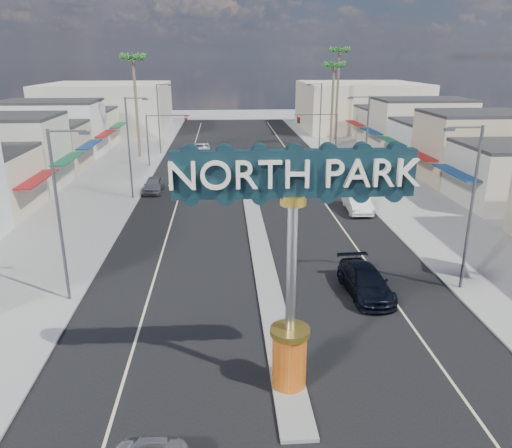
{
  "coord_description": "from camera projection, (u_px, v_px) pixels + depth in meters",
  "views": [
    {
      "loc": [
        -2.36,
        -14.26,
        12.21
      ],
      "look_at": [
        -0.67,
        10.99,
        3.73
      ],
      "focal_mm": 35.0,
      "sensor_mm": 36.0,
      "label": 1
    }
  ],
  "objects": [
    {
      "name": "palm_right_far",
      "position": [
        339.0,
        56.0,
        73.19
      ],
      "size": [
        2.6,
        2.6,
        14.1
      ],
      "color": "brown",
      "rests_on": "ground"
    },
    {
      "name": "streetlight_r_near",
      "position": [
        469.0,
        201.0,
        26.03
      ],
      "size": [
        2.03,
        0.22,
        9.0
      ],
      "color": "#47474C",
      "rests_on": "ground"
    },
    {
      "name": "traffic_signal_right",
      "position": [
        321.0,
        129.0,
        58.37
      ],
      "size": [
        5.09,
        0.45,
        6.0
      ],
      "color": "#47474C",
      "rests_on": "ground"
    },
    {
      "name": "palm_left_far",
      "position": [
        133.0,
        63.0,
        60.35
      ],
      "size": [
        2.6,
        2.6,
        13.1
      ],
      "color": "brown",
      "rests_on": "ground"
    },
    {
      "name": "city_bus",
      "position": [
        199.0,
        163.0,
        53.19
      ],
      "size": [
        2.91,
        10.74,
        2.97
      ],
      "primitive_type": "imported",
      "rotation": [
        0.0,
        0.0,
        0.04
      ],
      "color": "silver",
      "rests_on": "ground"
    },
    {
      "name": "car_parked_right",
      "position": [
        357.0,
        201.0,
        41.42
      ],
      "size": [
        2.0,
        5.09,
        1.65
      ],
      "primitive_type": "imported",
      "rotation": [
        0.0,
        0.0,
        -0.05
      ],
      "color": "white",
      "rests_on": "ground"
    },
    {
      "name": "median_island",
      "position": [
        264.0,
        264.0,
        30.74
      ],
      "size": [
        1.3,
        30.0,
        0.16
      ],
      "primitive_type": "cube",
      "color": "gray",
      "rests_on": "ground"
    },
    {
      "name": "traffic_signal_left",
      "position": [
        163.0,
        130.0,
        57.21
      ],
      "size": [
        5.09,
        0.45,
        6.0
      ],
      "color": "#47474C",
      "rests_on": "ground"
    },
    {
      "name": "streetlight_l_near",
      "position": [
        61.0,
        209.0,
        24.72
      ],
      "size": [
        2.03,
        0.22,
        9.0
      ],
      "color": "#47474C",
      "rests_on": "ground"
    },
    {
      "name": "sidewalk_left",
      "position": [
        95.0,
        199.0,
        45.0
      ],
      "size": [
        8.0,
        120.0,
        0.12
      ],
      "primitive_type": "cube",
      "color": "gray",
      "rests_on": "ground"
    },
    {
      "name": "car_parked_left",
      "position": [
        154.0,
        185.0,
        47.27
      ],
      "size": [
        1.75,
        4.23,
        1.43
      ],
      "primitive_type": "imported",
      "rotation": [
        0.0,
        0.0,
        -0.02
      ],
      "color": "slate",
      "rests_on": "ground"
    },
    {
      "name": "backdrop_far_left",
      "position": [
        108.0,
        107.0,
        85.82
      ],
      "size": [
        20.0,
        20.0,
        8.0
      ],
      "primitive_type": "cube",
      "color": "#B7B29E",
      "rests_on": "ground"
    },
    {
      "name": "suv_right",
      "position": [
        365.0,
        282.0,
        26.84
      ],
      "size": [
        2.4,
        5.23,
        1.48
      ],
      "primitive_type": "imported",
      "rotation": [
        0.0,
        0.0,
        0.06
      ],
      "color": "black",
      "rests_on": "ground"
    },
    {
      "name": "sidewalk_right",
      "position": [
        398.0,
        194.0,
        46.77
      ],
      "size": [
        8.0,
        120.0,
        0.12
      ],
      "primitive_type": "cube",
      "color": "gray",
      "rests_on": "ground"
    },
    {
      "name": "storefront_row_left",
      "position": [
        29.0,
        144.0,
        55.74
      ],
      "size": [
        12.0,
        42.0,
        6.0
      ],
      "primitive_type": "cube",
      "color": "beige",
      "rests_on": "ground"
    },
    {
      "name": "streetlight_r_far",
      "position": [
        319.0,
        114.0,
        65.77
      ],
      "size": [
        2.03,
        0.22,
        9.0
      ],
      "color": "#47474C",
      "rests_on": "ground"
    },
    {
      "name": "road",
      "position": [
        250.0,
        197.0,
        45.9
      ],
      "size": [
        20.0,
        120.0,
        0.01
      ],
      "primitive_type": "cube",
      "color": "black",
      "rests_on": "ground"
    },
    {
      "name": "palm_right_mid",
      "position": [
        334.0,
        70.0,
        67.95
      ],
      "size": [
        2.6,
        2.6,
        12.1
      ],
      "color": "brown",
      "rests_on": "ground"
    },
    {
      "name": "streetlight_l_mid",
      "position": [
        130.0,
        143.0,
        43.64
      ],
      "size": [
        2.03,
        0.22,
        9.0
      ],
      "color": "#47474C",
      "rests_on": "ground"
    },
    {
      "name": "storefront_row_right",
      "position": [
        446.0,
        139.0,
        58.77
      ],
      "size": [
        12.0,
        42.0,
        6.0
      ],
      "primitive_type": "cube",
      "color": "#B7B29E",
      "rests_on": "ground"
    },
    {
      "name": "gateway_sign",
      "position": [
        292.0,
        245.0,
        17.51
      ],
      "size": [
        8.2,
        1.5,
        9.15
      ],
      "color": "red",
      "rests_on": "median_island"
    },
    {
      "name": "streetlight_l_far",
      "position": [
        160.0,
        115.0,
        64.45
      ],
      "size": [
        2.03,
        0.22,
        9.0
      ],
      "color": "#47474C",
      "rests_on": "ground"
    },
    {
      "name": "backdrop_far_right",
      "position": [
        359.0,
        106.0,
        88.6
      ],
      "size": [
        20.0,
        20.0,
        8.0
      ],
      "primitive_type": "cube",
      "color": "beige",
      "rests_on": "ground"
    },
    {
      "name": "streetlight_r_mid",
      "position": [
        365.0,
        141.0,
        44.95
      ],
      "size": [
        2.03,
        0.22,
        9.0
      ],
      "color": "#47474C",
      "rests_on": "ground"
    },
    {
      "name": "ground",
      "position": [
        250.0,
        197.0,
        45.91
      ],
      "size": [
        160.0,
        160.0,
        0.0
      ],
      "primitive_type": "plane",
      "color": "gray",
      "rests_on": "ground"
    }
  ]
}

